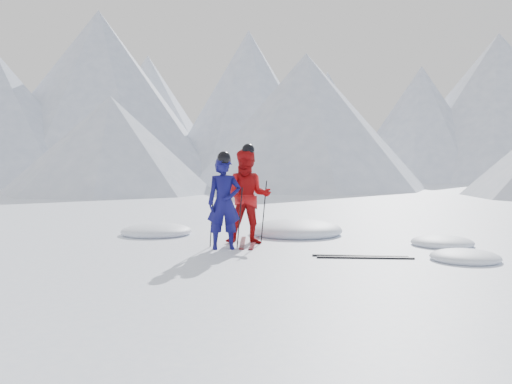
# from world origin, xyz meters

# --- Properties ---
(ground) EXTENTS (160.00, 160.00, 0.00)m
(ground) POSITION_xyz_m (0.00, 0.00, 0.00)
(ground) COLOR white
(ground) RESTS_ON ground
(mountain_range) EXTENTS (106.15, 62.94, 15.53)m
(mountain_range) POSITION_xyz_m (5.71, 35.31, 6.72)
(mountain_range) COLOR #B2BCD1
(mountain_range) RESTS_ON ground
(skier_blue) EXTENTS (0.78, 0.66, 1.80)m
(skier_blue) POSITION_xyz_m (-1.99, 0.01, 0.90)
(skier_blue) COLOR #0E0D4F
(skier_blue) RESTS_ON ground
(skier_red) EXTENTS (1.08, 0.92, 1.98)m
(skier_red) POSITION_xyz_m (-1.70, 0.81, 0.99)
(skier_red) COLOR #AF0E0F
(skier_red) RESTS_ON ground
(pole_blue_left) EXTENTS (0.12, 0.08, 1.20)m
(pole_blue_left) POSITION_xyz_m (-2.29, 0.16, 0.60)
(pole_blue_left) COLOR black
(pole_blue_left) RESTS_ON ground
(pole_blue_right) EXTENTS (0.12, 0.07, 1.20)m
(pole_blue_right) POSITION_xyz_m (-1.74, 0.26, 0.60)
(pole_blue_right) COLOR black
(pole_blue_right) RESTS_ON ground
(pole_red_left) EXTENTS (0.13, 0.10, 1.31)m
(pole_red_left) POSITION_xyz_m (-2.00, 1.06, 0.66)
(pole_red_left) COLOR black
(pole_red_left) RESTS_ON ground
(pole_red_right) EXTENTS (0.13, 0.09, 1.31)m
(pole_red_right) POSITION_xyz_m (-1.40, 0.96, 0.66)
(pole_red_right) COLOR black
(pole_red_right) RESTS_ON ground
(ski_worn_left) EXTENTS (0.47, 1.68, 0.03)m
(ski_worn_left) POSITION_xyz_m (-1.82, 0.81, 0.01)
(ski_worn_left) COLOR black
(ski_worn_left) RESTS_ON ground
(ski_worn_right) EXTENTS (0.35, 1.69, 0.03)m
(ski_worn_right) POSITION_xyz_m (-1.58, 0.81, 0.01)
(ski_worn_right) COLOR black
(ski_worn_right) RESTS_ON ground
(ski_loose_a) EXTENTS (1.70, 0.29, 0.03)m
(ski_loose_a) POSITION_xyz_m (0.63, -0.30, 0.01)
(ski_loose_a) COLOR black
(ski_loose_a) RESTS_ON ground
(ski_loose_b) EXTENTS (1.69, 0.35, 0.03)m
(ski_loose_b) POSITION_xyz_m (0.73, -0.45, 0.01)
(ski_loose_b) COLOR black
(ski_loose_b) RESTS_ON ground
(snow_lumps) EXTENTS (8.00, 4.46, 0.48)m
(snow_lumps) POSITION_xyz_m (-1.10, 1.96, 0.00)
(snow_lumps) COLOR white
(snow_lumps) RESTS_ON ground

